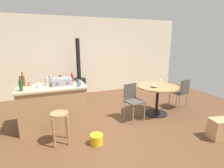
{
  "coord_description": "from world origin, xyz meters",
  "views": [
    {
      "loc": [
        -1.14,
        -3.43,
        1.9
      ],
      "look_at": [
        0.37,
        0.45,
        0.87
      ],
      "focal_mm": 28.11,
      "sensor_mm": 36.0,
      "label": 1
    }
  ],
  "objects": [
    {
      "name": "back_wall",
      "position": [
        0.0,
        2.86,
        1.35
      ],
      "size": [
        8.0,
        0.1,
        2.7
      ],
      "primitive_type": "cube",
      "color": "beige",
      "rests_on": "ground_plane"
    },
    {
      "name": "folding_chair_far",
      "position": [
        2.4,
        0.29,
        0.51
      ],
      "size": [
        0.47,
        0.47,
        0.86
      ],
      "color": "#47423D",
      "rests_on": "ground_plane"
    },
    {
      "name": "bottle_2",
      "position": [
        -0.55,
        0.69,
        1.03
      ],
      "size": [
        0.07,
        0.07,
        0.24
      ],
      "color": "maroon",
      "rests_on": "kitchen_island"
    },
    {
      "name": "dining_table",
      "position": [
        1.55,
        0.2,
        0.59
      ],
      "size": [
        1.05,
        1.05,
        0.77
      ],
      "color": "black",
      "rests_on": "ground_plane"
    },
    {
      "name": "kitchen_island",
      "position": [
        -1.02,
        0.48,
        0.47
      ],
      "size": [
        1.45,
        0.72,
        0.94
      ],
      "color": "#A37A4C",
      "rests_on": "ground_plane"
    },
    {
      "name": "toolbox",
      "position": [
        -0.8,
        0.5,
        1.02
      ],
      "size": [
        0.43,
        0.27,
        0.17
      ],
      "color": "gray",
      "rests_on": "kitchen_island"
    },
    {
      "name": "cup_2",
      "position": [
        -0.44,
        0.59,
        0.98
      ],
      "size": [
        0.11,
        0.07,
        0.09
      ],
      "color": "#383838",
      "rests_on": "kitchen_island"
    },
    {
      "name": "ground_plane",
      "position": [
        0.0,
        0.0,
        0.0
      ],
      "size": [
        8.8,
        8.8,
        0.0
      ],
      "primitive_type": "plane",
      "color": "brown"
    },
    {
      "name": "plastic_bucket",
      "position": [
        -0.34,
        -0.58,
        0.1
      ],
      "size": [
        0.24,
        0.24,
        0.19
      ],
      "primitive_type": "cylinder",
      "color": "yellow",
      "rests_on": "ground_plane"
    },
    {
      "name": "cup_0",
      "position": [
        -1.47,
        0.7,
        0.98
      ],
      "size": [
        0.12,
        0.08,
        0.09
      ],
      "color": "#DB6651",
      "rests_on": "kitchen_island"
    },
    {
      "name": "bottle_1",
      "position": [
        -1.6,
        0.32,
        1.05
      ],
      "size": [
        0.06,
        0.06,
        0.3
      ],
      "color": "#194C23",
      "rests_on": "kitchen_island"
    },
    {
      "name": "bottle_4",
      "position": [
        -1.12,
        0.61,
        1.03
      ],
      "size": [
        0.08,
        0.08,
        0.24
      ],
      "color": "#B7B2AD",
      "rests_on": "kitchen_island"
    },
    {
      "name": "bottle_3",
      "position": [
        -1.59,
        0.71,
        1.06
      ],
      "size": [
        0.08,
        0.08,
        0.31
      ],
      "color": "#603314",
      "rests_on": "kitchen_island"
    },
    {
      "name": "wooden_stool",
      "position": [
        -0.96,
        -0.29,
        0.45
      ],
      "size": [
        0.33,
        0.33,
        0.61
      ],
      "color": "#A37A4C",
      "rests_on": "ground_plane"
    },
    {
      "name": "cup_1",
      "position": [
        -1.29,
        0.43,
        0.99
      ],
      "size": [
        0.12,
        0.08,
        0.1
      ],
      "color": "white",
      "rests_on": "kitchen_island"
    },
    {
      "name": "serving_bowl",
      "position": [
        1.39,
        0.14,
        0.8
      ],
      "size": [
        0.18,
        0.18,
        0.07
      ],
      "primitive_type": "ellipsoid",
      "color": "tan",
      "rests_on": "dining_table"
    },
    {
      "name": "wood_stove",
      "position": [
        -0.09,
        2.29,
        0.49
      ],
      "size": [
        0.44,
        0.45,
        1.98
      ],
      "color": "black",
      "rests_on": "ground_plane"
    },
    {
      "name": "folding_chair_near",
      "position": [
        0.8,
        0.14,
        0.53
      ],
      "size": [
        0.46,
        0.46,
        0.88
      ],
      "color": "#47423D",
      "rests_on": "ground_plane"
    },
    {
      "name": "bottle_0",
      "position": [
        -1.03,
        0.69,
        1.05
      ],
      "size": [
        0.06,
        0.06,
        0.29
      ],
      "color": "#B7B2AD",
      "rests_on": "kitchen_island"
    },
    {
      "name": "wine_glass",
      "position": [
        1.7,
        0.32,
        0.87
      ],
      "size": [
        0.07,
        0.07,
        0.14
      ],
      "color": "silver",
      "rests_on": "dining_table"
    },
    {
      "name": "cup_3",
      "position": [
        -0.47,
        0.26,
        0.99
      ],
      "size": [
        0.12,
        0.08,
        0.1
      ],
      "color": "#4C7099",
      "rests_on": "kitchen_island"
    },
    {
      "name": "cardboard_box",
      "position": [
        2.0,
        -1.27,
        0.2
      ],
      "size": [
        0.45,
        0.35,
        0.41
      ],
      "primitive_type": "cube",
      "rotation": [
        0.0,
        0.0,
        -0.18
      ],
      "color": "tan",
      "rests_on": "ground_plane"
    }
  ]
}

